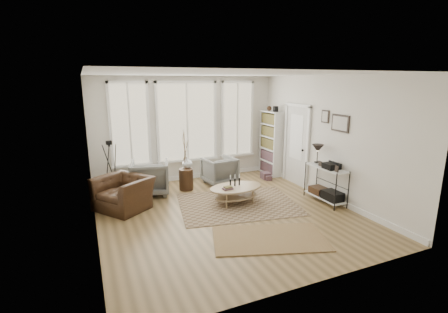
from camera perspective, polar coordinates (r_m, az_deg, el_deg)
name	(u,v)px	position (r m, az deg, el deg)	size (l,w,h in m)	color
room	(227,148)	(6.67, 0.55, 1.55)	(5.50, 5.54, 2.90)	olive
bay_window	(187,123)	(9.12, -6.50, 5.79)	(4.14, 0.12, 2.24)	tan
door	(296,143)	(8.95, 12.62, 2.27)	(0.09, 1.06, 2.22)	silver
bookcase	(271,143)	(9.78, 8.25, 2.38)	(0.31, 0.85, 2.06)	white
low_shelf	(326,181)	(7.88, 17.43, -4.09)	(0.38, 1.08, 1.30)	white
wall_art	(336,121)	(7.76, 19.11, 5.85)	(0.04, 0.88, 0.44)	black
rug_main	(238,204)	(7.53, 2.48, -8.36)	(2.63, 1.97, 0.01)	brown
rug_runner	(269,238)	(6.06, 7.99, -14.01)	(2.01, 1.11, 0.01)	brown
coffee_table	(236,190)	(7.51, 2.04, -5.96)	(1.31, 0.88, 0.58)	tan
armchair_left	(150,177)	(8.29, -12.87, -3.60)	(0.90, 0.93, 0.85)	slate
armchair_right	(219,170)	(8.88, -0.82, -2.47)	(0.79, 0.81, 0.74)	slate
side_table	(186,162)	(8.36, -6.77, -0.95)	(0.37, 0.37, 1.54)	#372012
vase	(187,162)	(8.52, -6.50, -1.04)	(0.26, 0.26, 0.28)	silver
accent_chair	(123,193)	(7.51, -17.28, -6.16)	(0.97, 1.11, 0.72)	#372012
tripod_camera	(111,169)	(8.53, -19.26, -2.17)	(0.47, 0.47, 1.34)	black
book_stack_near	(266,176)	(9.46, 7.34, -3.35)	(0.23, 0.29, 0.19)	brown
book_stack_far	(268,178)	(9.35, 7.77, -3.71)	(0.17, 0.21, 0.14)	brown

